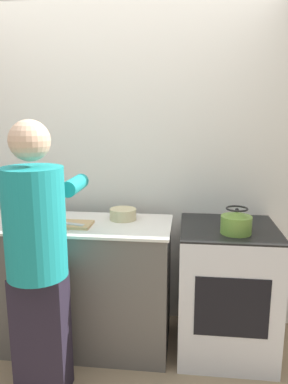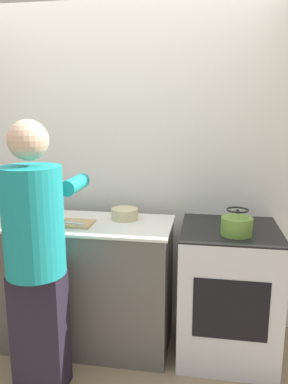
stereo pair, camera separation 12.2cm
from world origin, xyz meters
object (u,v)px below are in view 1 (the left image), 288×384
(oven, at_px, (226,289))
(person, at_px, (38,253))
(knife, at_px, (65,223))
(canister_jar, at_px, (21,203))
(cutting_board, at_px, (65,224))
(kettle, at_px, (236,223))

(oven, relative_size, person, 0.56)
(knife, distance_m, canister_jar, 0.53)
(person, xyz_separation_m, knife, (0.03, 0.41, 0.06))
(cutting_board, distance_m, kettle, 1.15)
(person, distance_m, cutting_board, 0.43)
(knife, xyz_separation_m, kettle, (1.14, 0.02, 0.04))
(knife, height_order, kettle, kettle)
(person, relative_size, knife, 6.36)
(kettle, bearing_deg, person, -160.13)
(knife, height_order, canister_jar, canister_jar)
(kettle, xyz_separation_m, canister_jar, (-1.58, 0.27, 0.02))
(canister_jar, bearing_deg, person, -59.61)
(oven, bearing_deg, kettle, -77.55)
(kettle, bearing_deg, cutting_board, 179.96)
(cutting_board, relative_size, canister_jar, 2.41)
(oven, bearing_deg, knife, -172.66)
(oven, xyz_separation_m, kettle, (0.03, -0.13, 0.53))
(cutting_board, relative_size, kettle, 1.83)
(kettle, bearing_deg, knife, -179.21)
(canister_jar, bearing_deg, knife, -32.85)
(knife, bearing_deg, oven, 20.86)
(oven, height_order, canister_jar, canister_jar)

